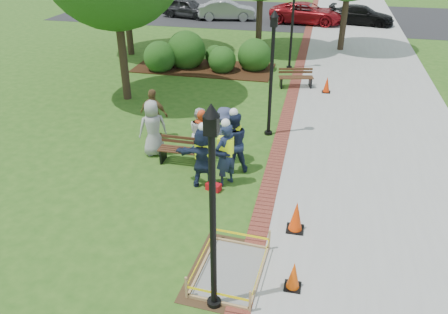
% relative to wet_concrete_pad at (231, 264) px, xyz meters
% --- Properties ---
extents(ground, '(100.00, 100.00, 0.00)m').
position_rel_wet_concrete_pad_xyz_m(ground, '(-1.38, 2.05, -0.23)').
color(ground, '#285116').
rests_on(ground, ground).
extents(sidewalk, '(6.00, 60.00, 0.02)m').
position_rel_wet_concrete_pad_xyz_m(sidewalk, '(3.62, 12.05, -0.22)').
color(sidewalk, '#9E9E99').
rests_on(sidewalk, ground).
extents(brick_edging, '(0.50, 60.00, 0.03)m').
position_rel_wet_concrete_pad_xyz_m(brick_edging, '(0.37, 12.05, -0.22)').
color(brick_edging, maroon).
rests_on(brick_edging, ground).
extents(mulch_bed, '(7.00, 3.00, 0.05)m').
position_rel_wet_concrete_pad_xyz_m(mulch_bed, '(-4.38, 14.05, -0.21)').
color(mulch_bed, '#381E0F').
rests_on(mulch_bed, ground).
extents(parking_lot, '(36.00, 12.00, 0.01)m').
position_rel_wet_concrete_pad_xyz_m(parking_lot, '(-1.38, 29.05, -0.23)').
color(parking_lot, black).
rests_on(parking_lot, ground).
extents(wet_concrete_pad, '(1.84, 2.40, 0.55)m').
position_rel_wet_concrete_pad_xyz_m(wet_concrete_pad, '(0.00, 0.00, 0.00)').
color(wet_concrete_pad, '#47331E').
rests_on(wet_concrete_pad, ground).
extents(bench_near, '(1.51, 0.52, 0.81)m').
position_rel_wet_concrete_pad_xyz_m(bench_near, '(-2.44, 4.37, 0.02)').
color(bench_near, '#4C281A').
rests_on(bench_near, ground).
extents(bench_far, '(1.60, 0.84, 0.83)m').
position_rel_wet_concrete_pad_xyz_m(bench_far, '(0.41, 12.21, 0.03)').
color(bench_far, '#4C331A').
rests_on(bench_far, ground).
extents(cone_front, '(0.35, 0.35, 0.68)m').
position_rel_wet_concrete_pad_xyz_m(cone_front, '(1.35, -0.17, 0.09)').
color(cone_front, black).
rests_on(cone_front, ground).
extents(cone_back, '(0.42, 0.42, 0.83)m').
position_rel_wet_concrete_pad_xyz_m(cone_back, '(1.24, 1.76, 0.17)').
color(cone_back, black).
rests_on(cone_back, ground).
extents(cone_far, '(0.36, 0.36, 0.72)m').
position_rel_wet_concrete_pad_xyz_m(cone_far, '(1.79, 11.81, 0.11)').
color(cone_far, black).
rests_on(cone_far, ground).
extents(toolbox, '(0.46, 0.34, 0.21)m').
position_rel_wet_concrete_pad_xyz_m(toolbox, '(-1.14, 3.08, -0.13)').
color(toolbox, '#B30D15').
rests_on(toolbox, ground).
extents(lamp_near, '(0.28, 0.28, 4.26)m').
position_rel_wet_concrete_pad_xyz_m(lamp_near, '(-0.13, -0.95, 2.25)').
color(lamp_near, black).
rests_on(lamp_near, ground).
extents(lamp_mid, '(0.28, 0.28, 4.26)m').
position_rel_wet_concrete_pad_xyz_m(lamp_mid, '(-0.13, 7.05, 2.25)').
color(lamp_mid, black).
rests_on(lamp_mid, ground).
extents(lamp_far, '(0.28, 0.28, 4.26)m').
position_rel_wet_concrete_pad_xyz_m(lamp_far, '(-0.13, 15.05, 2.25)').
color(lamp_far, black).
rests_on(lamp_far, ground).
extents(shrub_a, '(1.59, 1.59, 1.59)m').
position_rel_wet_concrete_pad_xyz_m(shrub_a, '(-6.42, 13.22, -0.23)').
color(shrub_a, '#204413').
rests_on(shrub_a, ground).
extents(shrub_b, '(1.97, 1.97, 1.97)m').
position_rel_wet_concrete_pad_xyz_m(shrub_b, '(-5.32, 14.15, -0.23)').
color(shrub_b, '#204413').
rests_on(shrub_b, ground).
extents(shrub_c, '(1.37, 1.37, 1.37)m').
position_rel_wet_concrete_pad_xyz_m(shrub_c, '(-3.35, 13.72, -0.23)').
color(shrub_c, '#204413').
rests_on(shrub_c, ground).
extents(shrub_d, '(1.68, 1.68, 1.68)m').
position_rel_wet_concrete_pad_xyz_m(shrub_d, '(-1.85, 14.43, -0.23)').
color(shrub_d, '#204413').
rests_on(shrub_d, ground).
extents(shrub_e, '(1.04, 1.04, 1.04)m').
position_rel_wet_concrete_pad_xyz_m(shrub_e, '(-4.02, 15.03, -0.23)').
color(shrub_e, '#204413').
rests_on(shrub_e, ground).
extents(casual_person_a, '(0.69, 0.63, 1.83)m').
position_rel_wet_concrete_pad_xyz_m(casual_person_a, '(-3.53, 4.76, 0.68)').
color(casual_person_a, '#979797').
rests_on(casual_person_a, ground).
extents(casual_person_b, '(0.57, 0.40, 1.68)m').
position_rel_wet_concrete_pad_xyz_m(casual_person_b, '(-1.93, 4.80, 0.60)').
color(casual_person_b, red).
rests_on(casual_person_b, ground).
extents(casual_person_c, '(0.60, 0.63, 1.66)m').
position_rel_wet_concrete_pad_xyz_m(casual_person_c, '(-2.01, 4.92, 0.60)').
color(casual_person_c, silver).
rests_on(casual_person_c, ground).
extents(casual_person_d, '(0.61, 0.44, 1.75)m').
position_rel_wet_concrete_pad_xyz_m(casual_person_d, '(-3.93, 5.92, 0.64)').
color(casual_person_d, brown).
rests_on(casual_person_d, ground).
extents(casual_person_e, '(0.61, 0.42, 1.82)m').
position_rel_wet_concrete_pad_xyz_m(casual_person_e, '(-1.20, 4.75, 0.67)').
color(casual_person_e, '#363D5E').
rests_on(casual_person_e, ground).
extents(hivis_worker_a, '(0.60, 0.40, 1.96)m').
position_rel_wet_concrete_pad_xyz_m(hivis_worker_a, '(-1.47, 3.27, 0.73)').
color(hivis_worker_a, '#192843').
rests_on(hivis_worker_a, ground).
extents(hivis_worker_b, '(0.67, 0.71, 2.03)m').
position_rel_wet_concrete_pad_xyz_m(hivis_worker_b, '(-0.89, 3.49, 0.77)').
color(hivis_worker_b, '#1B2347').
rests_on(hivis_worker_b, ground).
extents(hivis_worker_c, '(0.70, 0.59, 2.02)m').
position_rel_wet_concrete_pad_xyz_m(hivis_worker_c, '(-0.83, 4.28, 0.76)').
color(hivis_worker_c, '#1A2145').
rests_on(hivis_worker_c, ground).
extents(parked_car_a, '(3.19, 5.13, 1.55)m').
position_rel_wet_concrete_pad_xyz_m(parked_car_a, '(-8.98, 26.46, -0.23)').
color(parked_car_a, '#28282B').
rests_on(parked_car_a, ground).
extents(parked_car_b, '(2.84, 4.99, 1.53)m').
position_rel_wet_concrete_pad_xyz_m(parked_car_b, '(-5.86, 26.27, -0.23)').
color(parked_car_b, gray).
rests_on(parked_car_b, ground).
extents(parked_car_c, '(2.61, 5.09, 1.60)m').
position_rel_wet_concrete_pad_xyz_m(parked_car_c, '(0.05, 26.30, -0.23)').
color(parked_car_c, maroon).
rests_on(parked_car_c, ground).
extents(parked_car_d, '(2.68, 4.67, 1.43)m').
position_rel_wet_concrete_pad_xyz_m(parked_car_d, '(3.92, 26.79, -0.23)').
color(parked_car_d, black).
rests_on(parked_car_d, ground).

